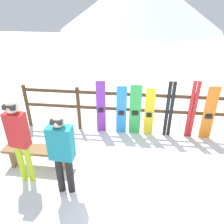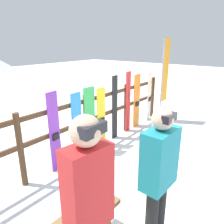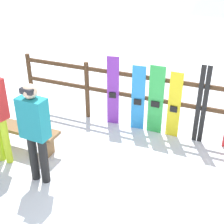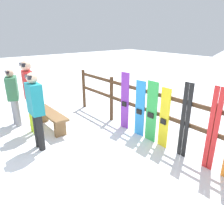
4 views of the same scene
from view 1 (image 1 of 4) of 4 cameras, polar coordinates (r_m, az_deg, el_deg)
The scene contains 12 objects.
ground_plane at distance 4.58m, azimuth 4.11°, elevation -19.95°, with size 40.00×40.00×0.00m, color white.
fence at distance 5.85m, azimuth 5.52°, elevation 1.11°, with size 6.08×0.10×1.27m.
bench at distance 5.13m, azimuth -18.83°, elevation -10.09°, with size 1.48×0.36×0.47m.
person_red at distance 4.44m, azimuth -23.23°, elevation -5.78°, with size 0.40×0.26×1.82m.
person_teal at distance 4.03m, azimuth -12.98°, elevation -9.73°, with size 0.44×0.26×1.69m.
snowboard_purple at distance 5.87m, azimuth -2.90°, elevation 1.19°, with size 0.25×0.08×1.50m.
snowboard_blue at distance 5.84m, azimuth 2.46°, elevation 0.39°, with size 0.27×0.07×1.38m.
snowboard_green at distance 5.82m, azimuth 6.08°, elevation 0.41°, with size 0.31×0.05×1.43m.
snowboard_yellow at distance 5.85m, azimuth 9.70°, elevation -0.11°, with size 0.25×0.06×1.36m.
ski_pair_black at distance 5.86m, azimuth 14.73°, elevation 0.54°, with size 0.20×0.02×1.56m.
ski_pair_red at distance 5.96m, azimuth 20.21°, elevation 0.38°, with size 0.19×0.02×1.60m.
snowboard_orange at distance 6.11m, azimuth 24.02°, elevation -0.39°, with size 0.30×0.06×1.48m.
Camera 1 is at (0.05, -3.06, 3.41)m, focal length 35.00 mm.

